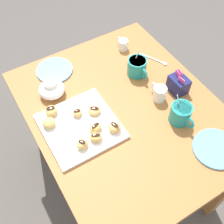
% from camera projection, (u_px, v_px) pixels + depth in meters
% --- Properties ---
extents(ground_plane, '(8.00, 8.00, 0.00)m').
position_uv_depth(ground_plane, '(121.00, 176.00, 1.85)').
color(ground_plane, '#514C47').
extents(dining_table, '(1.01, 0.81, 0.73)m').
position_uv_depth(dining_table, '(124.00, 126.00, 1.37)').
color(dining_table, '#A36633').
rests_on(dining_table, ground_plane).
extents(pastry_plate_square, '(0.31, 0.31, 0.02)m').
position_uv_depth(pastry_plate_square, '(80.00, 126.00, 1.20)').
color(pastry_plate_square, white).
rests_on(pastry_plate_square, dining_table).
extents(coffee_mug_teal_left, '(0.13, 0.09, 0.13)m').
position_uv_depth(coffee_mug_teal_left, '(137.00, 67.00, 1.37)').
color(coffee_mug_teal_left, teal).
rests_on(coffee_mug_teal_left, dining_table).
extents(coffee_mug_teal_right, '(0.13, 0.09, 0.14)m').
position_uv_depth(coffee_mug_teal_right, '(181.00, 113.00, 1.20)').
color(coffee_mug_teal_right, teal).
rests_on(coffee_mug_teal_right, dining_table).
extents(cream_pitcher_white, '(0.10, 0.06, 0.07)m').
position_uv_depth(cream_pitcher_white, '(159.00, 93.00, 1.28)').
color(cream_pitcher_white, white).
rests_on(cream_pitcher_white, dining_table).
extents(sugar_caddy, '(0.09, 0.07, 0.11)m').
position_uv_depth(sugar_caddy, '(178.00, 84.00, 1.30)').
color(sugar_caddy, '#191E51').
rests_on(sugar_caddy, dining_table).
extents(ice_cream_bowl, '(0.12, 0.12, 0.09)m').
position_uv_depth(ice_cream_bowl, '(51.00, 89.00, 1.29)').
color(ice_cream_bowl, white).
rests_on(ice_cream_bowl, dining_table).
extents(chocolate_sauce_pitcher, '(0.09, 0.05, 0.06)m').
position_uv_depth(chocolate_sauce_pitcher, '(123.00, 44.00, 1.49)').
color(chocolate_sauce_pitcher, white).
rests_on(chocolate_sauce_pitcher, dining_table).
extents(saucer_sky_left, '(0.19, 0.19, 0.01)m').
position_uv_depth(saucer_sky_left, '(216.00, 148.00, 1.14)').
color(saucer_sky_left, '#66A8DB').
rests_on(saucer_sky_left, dining_table).
extents(saucer_sky_right, '(0.18, 0.18, 0.01)m').
position_uv_depth(saucer_sky_right, '(54.00, 70.00, 1.41)').
color(saucer_sky_right, '#66A8DB').
rests_on(saucer_sky_right, dining_table).
extents(loose_spoon_near_saucer, '(0.15, 0.08, 0.01)m').
position_uv_depth(loose_spoon_near_saucer, '(156.00, 60.00, 1.45)').
color(loose_spoon_near_saucer, silver).
rests_on(loose_spoon_near_saucer, dining_table).
extents(beignet_0, '(0.05, 0.06, 0.03)m').
position_uv_depth(beignet_0, '(95.00, 128.00, 1.17)').
color(beignet_0, '#E5B260').
rests_on(beignet_0, pastry_plate_square).
extents(chocolate_drizzle_0, '(0.02, 0.04, 0.00)m').
position_uv_depth(chocolate_drizzle_0, '(95.00, 125.00, 1.16)').
color(chocolate_drizzle_0, black).
rests_on(chocolate_drizzle_0, beignet_0).
extents(beignet_1, '(0.06, 0.06, 0.04)m').
position_uv_depth(beignet_1, '(82.00, 144.00, 1.12)').
color(beignet_1, '#E5B260').
rests_on(beignet_1, pastry_plate_square).
extents(chocolate_drizzle_1, '(0.04, 0.03, 0.00)m').
position_uv_depth(chocolate_drizzle_1, '(82.00, 142.00, 1.11)').
color(chocolate_drizzle_1, black).
rests_on(chocolate_drizzle_1, beignet_1).
extents(beignet_2, '(0.08, 0.08, 0.03)m').
position_uv_depth(beignet_2, '(95.00, 110.00, 1.23)').
color(beignet_2, '#E5B260').
rests_on(beignet_2, pastry_plate_square).
extents(chocolate_drizzle_2, '(0.04, 0.04, 0.00)m').
position_uv_depth(chocolate_drizzle_2, '(94.00, 108.00, 1.22)').
color(chocolate_drizzle_2, black).
rests_on(chocolate_drizzle_2, beignet_2).
extents(beignet_3, '(0.07, 0.07, 0.04)m').
position_uv_depth(beignet_3, '(115.00, 127.00, 1.17)').
color(beignet_3, '#E5B260').
rests_on(beignet_3, pastry_plate_square).
extents(chocolate_drizzle_3, '(0.04, 0.03, 0.00)m').
position_uv_depth(chocolate_drizzle_3, '(115.00, 125.00, 1.15)').
color(chocolate_drizzle_3, black).
rests_on(chocolate_drizzle_3, beignet_3).
extents(beignet_4, '(0.08, 0.08, 0.04)m').
position_uv_depth(beignet_4, '(49.00, 123.00, 1.18)').
color(beignet_4, '#E5B260').
rests_on(beignet_4, pastry_plate_square).
extents(beignet_5, '(0.07, 0.07, 0.04)m').
position_uv_depth(beignet_5, '(96.00, 137.00, 1.14)').
color(beignet_5, '#E5B260').
rests_on(beignet_5, pastry_plate_square).
extents(chocolate_drizzle_5, '(0.03, 0.04, 0.00)m').
position_uv_depth(chocolate_drizzle_5, '(96.00, 135.00, 1.13)').
color(chocolate_drizzle_5, black).
rests_on(chocolate_drizzle_5, beignet_5).
extents(beignet_6, '(0.06, 0.06, 0.03)m').
position_uv_depth(beignet_6, '(77.00, 113.00, 1.22)').
color(beignet_6, '#E5B260').
rests_on(beignet_6, pastry_plate_square).
extents(chocolate_drizzle_6, '(0.02, 0.03, 0.00)m').
position_uv_depth(chocolate_drizzle_6, '(77.00, 111.00, 1.20)').
color(chocolate_drizzle_6, black).
rests_on(chocolate_drizzle_6, beignet_6).
extents(beignet_7, '(0.08, 0.07, 0.04)m').
position_uv_depth(beignet_7, '(51.00, 111.00, 1.22)').
color(beignet_7, '#E5B260').
rests_on(beignet_7, pastry_plate_square).
extents(chocolate_drizzle_7, '(0.03, 0.04, 0.00)m').
position_uv_depth(chocolate_drizzle_7, '(50.00, 108.00, 1.20)').
color(chocolate_drizzle_7, black).
rests_on(chocolate_drizzle_7, beignet_7).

